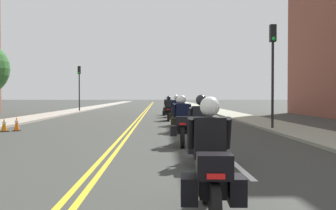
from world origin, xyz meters
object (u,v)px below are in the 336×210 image
at_px(motorcycle_0, 210,170).
at_px(motorcycle_4, 176,113).
at_px(traffic_light_near, 273,58).
at_px(motorcycle_5, 169,111).
at_px(motorcycle_2, 182,125).
at_px(motorcycle_1, 202,137).
at_px(motorcycle_3, 179,118).
at_px(motorcycle_6, 169,109).
at_px(traffic_light_far, 79,80).
at_px(traffic_cone_1, 4,125).
at_px(motorcycle_7, 168,107).
at_px(traffic_cone_0, 17,124).

xyz_separation_m(motorcycle_0, motorcycle_4, (0.31, 17.12, 0.00)).
bearing_deg(traffic_light_near, motorcycle_4, 143.58).
bearing_deg(motorcycle_5, motorcycle_2, -86.37).
bearing_deg(motorcycle_2, motorcycle_4, 91.42).
height_order(motorcycle_1, traffic_light_near, traffic_light_near).
xyz_separation_m(motorcycle_3, motorcycle_6, (-0.12, 12.87, 0.02)).
relative_size(motorcycle_0, traffic_light_far, 0.48).
relative_size(motorcycle_0, traffic_cone_1, 3.53).
relative_size(motorcycle_7, traffic_cone_0, 3.28).
height_order(traffic_cone_0, traffic_cone_1, traffic_cone_0).
distance_m(motorcycle_1, traffic_light_far, 33.72).
bearing_deg(motorcycle_4, motorcycle_2, -88.13).
bearing_deg(traffic_light_far, motorcycle_3, -69.24).
height_order(motorcycle_3, traffic_light_far, traffic_light_far).
bearing_deg(traffic_cone_0, motorcycle_1, -51.45).
bearing_deg(motorcycle_7, traffic_cone_1, -114.97).
bearing_deg(motorcycle_4, motorcycle_0, -87.95).
xyz_separation_m(motorcycle_1, traffic_light_near, (4.35, 9.54, 2.74)).
height_order(motorcycle_1, traffic_cone_1, motorcycle_1).
height_order(motorcycle_6, traffic_light_far, traffic_light_far).
bearing_deg(traffic_cone_0, motorcycle_0, -62.49).
distance_m(motorcycle_2, traffic_light_near, 7.91).
height_order(motorcycle_7, traffic_light_far, traffic_light_far).
distance_m(motorcycle_4, traffic_light_near, 6.11).
bearing_deg(motorcycle_1, motorcycle_3, 88.23).
relative_size(motorcycle_4, motorcycle_7, 0.96).
bearing_deg(motorcycle_0, traffic_light_near, 74.17).
distance_m(motorcycle_1, motorcycle_5, 17.20).
height_order(motorcycle_3, motorcycle_5, motorcycle_5).
bearing_deg(motorcycle_6, traffic_light_far, 132.30).
bearing_deg(motorcycle_2, traffic_light_far, 109.74).
bearing_deg(motorcycle_6, traffic_cone_1, -119.00).
relative_size(motorcycle_5, traffic_cone_1, 3.60).
relative_size(motorcycle_0, traffic_light_near, 0.45).
xyz_separation_m(motorcycle_1, motorcycle_4, (-0.04, 12.78, 0.01)).
height_order(motorcycle_1, traffic_cone_0, motorcycle_1).
height_order(motorcycle_1, motorcycle_3, motorcycle_1).
distance_m(motorcycle_3, motorcycle_5, 8.50).
distance_m(traffic_light_near, traffic_light_far, 26.49).
xyz_separation_m(motorcycle_3, motorcycle_5, (-0.25, 8.49, 0.03)).
xyz_separation_m(motorcycle_3, traffic_cone_1, (-7.90, 0.41, -0.32)).
height_order(motorcycle_0, traffic_light_far, traffic_light_far).
relative_size(motorcycle_0, motorcycle_2, 1.04).
relative_size(traffic_light_near, traffic_light_far, 1.06).
xyz_separation_m(motorcycle_0, motorcycle_3, (0.27, 13.04, -0.03)).
bearing_deg(traffic_light_far, motorcycle_4, -65.29).
bearing_deg(motorcycle_7, motorcycle_5, -90.09).
distance_m(motorcycle_3, traffic_cone_1, 7.92).
xyz_separation_m(motorcycle_4, traffic_light_near, (4.39, -3.24, 2.73)).
distance_m(motorcycle_3, traffic_cone_0, 7.51).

